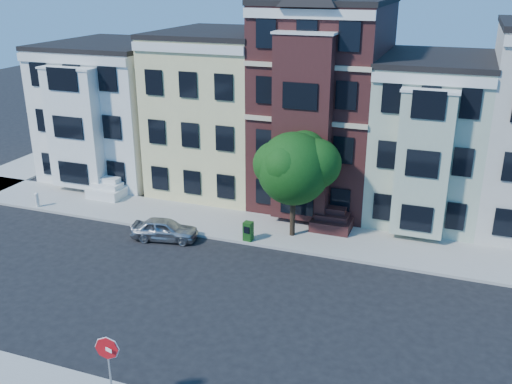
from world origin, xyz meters
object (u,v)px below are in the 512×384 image
at_px(street_tree, 294,173).
at_px(parked_car, 165,229).
at_px(fire_hydrant, 37,201).
at_px(newspaper_box, 248,231).
at_px(stop_sign, 110,368).

xyz_separation_m(street_tree, parked_car, (-6.42, -2.66, -3.11)).
relative_size(parked_car, fire_hydrant, 4.92).
xyz_separation_m(parked_car, newspaper_box, (4.40, 1.20, 0.06)).
relative_size(newspaper_box, fire_hydrant, 1.44).
bearing_deg(street_tree, fire_hydrant, -174.78).
bearing_deg(street_tree, parked_car, -157.53).
bearing_deg(street_tree, stop_sign, -96.53).
height_order(street_tree, fire_hydrant, street_tree).
relative_size(street_tree, parked_car, 1.98).
bearing_deg(newspaper_box, street_tree, 41.16).
height_order(parked_car, newspaper_box, parked_car).
xyz_separation_m(street_tree, fire_hydrant, (-15.93, -1.45, -3.21)).
bearing_deg(parked_car, newspaper_box, -85.65).
bearing_deg(fire_hydrant, parked_car, -7.21).
bearing_deg(newspaper_box, stop_sign, -83.07).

